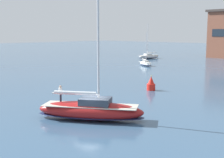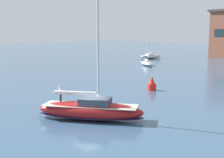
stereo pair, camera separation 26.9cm
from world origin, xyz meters
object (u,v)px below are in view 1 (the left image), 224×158
object	(u,v)px
sailboat_main	(91,110)
sailboat_moored_mid_channel	(145,63)
sailboat_moored_far_slip	(149,56)
channel_buoy	(151,84)

from	to	relation	value
sailboat_main	sailboat_moored_mid_channel	world-z (taller)	sailboat_main
sailboat_moored_mid_channel	sailboat_moored_far_slip	xyz separation A→B (m)	(-11.64, 16.81, 0.18)
sailboat_main	sailboat_moored_mid_channel	distance (m)	49.60
sailboat_moored_mid_channel	sailboat_main	bearing A→B (deg)	-58.31
sailboat_main	channel_buoy	world-z (taller)	sailboat_main
sailboat_main	sailboat_moored_mid_channel	bearing A→B (deg)	121.69
sailboat_moored_mid_channel	channel_buoy	bearing A→B (deg)	-50.88
sailboat_main	sailboat_moored_mid_channel	xyz separation A→B (m)	(-26.06, 42.20, -0.40)
sailboat_moored_far_slip	sailboat_moored_mid_channel	bearing A→B (deg)	-55.31
sailboat_main	sailboat_moored_far_slip	xyz separation A→B (m)	(-37.69, 59.02, -0.22)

